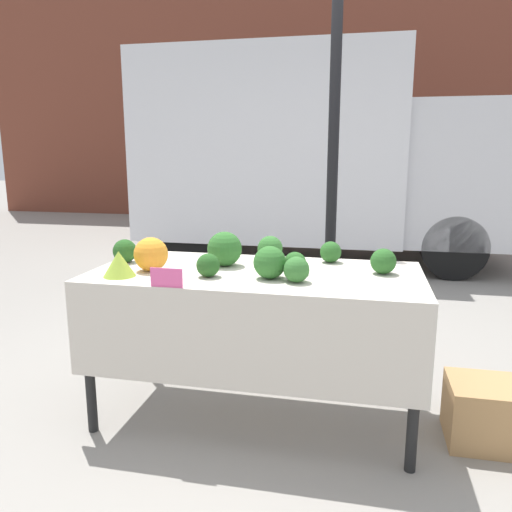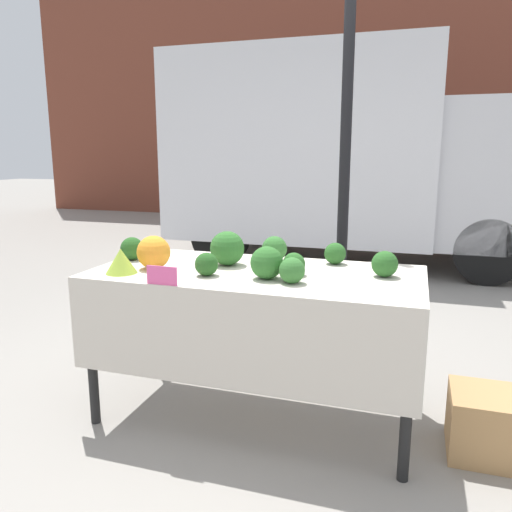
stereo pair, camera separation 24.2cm
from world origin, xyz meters
The scene contains 18 objects.
ground_plane centered at (0.00, 0.00, 0.00)m, with size 40.00×40.00×0.00m, color gray.
building_facade centered at (0.00, 8.50, 3.49)m, with size 16.00×0.60×6.99m.
tent_pole centered at (0.32, 0.82, 1.27)m, with size 0.07×0.07×2.53m.
parked_truck centered at (-0.13, 4.29, 1.38)m, with size 4.67×2.19×2.62m.
market_table centered at (0.00, -0.06, 0.70)m, with size 1.68×0.81×0.80m.
orange_cauliflower centered at (-0.53, -0.11, 0.89)m, with size 0.18×0.18×0.18m.
romanesco_head centered at (-0.64, -0.25, 0.87)m, with size 0.16×0.16×0.13m.
broccoli_head_0 centered at (0.21, -0.02, 0.86)m, with size 0.11×0.11×0.11m.
broccoli_head_1 centered at (0.02, 0.26, 0.87)m, with size 0.14×0.14×0.14m.
broccoli_head_2 centered at (0.64, 0.08, 0.87)m, with size 0.13×0.13×0.13m.
broccoli_head_3 centered at (0.10, -0.13, 0.88)m, with size 0.16×0.16×0.16m.
broccoli_head_4 centered at (-0.19, 0.09, 0.90)m, with size 0.19×0.19×0.19m.
broccoli_head_5 centered at (-0.75, 0.05, 0.87)m, with size 0.13×0.13×0.13m.
broccoli_head_6 centered at (0.36, 0.29, 0.86)m, with size 0.12×0.12×0.12m.
broccoli_head_7 centered at (0.23, -0.18, 0.86)m, with size 0.12×0.12×0.12m.
broccoli_head_8 centered at (-0.20, -0.17, 0.86)m, with size 0.12×0.12×0.12m.
price_sign centered at (-0.33, -0.39, 0.85)m, with size 0.15×0.01×0.09m.
produce_crate centered at (1.19, -0.02, 0.15)m, with size 0.43×0.34×0.31m.
Camera 2 is at (0.76, -2.38, 1.40)m, focal length 35.00 mm.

